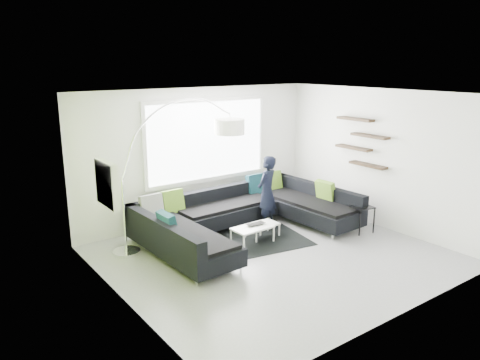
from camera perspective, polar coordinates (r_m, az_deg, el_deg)
name	(u,v)px	position (r m, az deg, el deg)	size (l,w,h in m)	color
ground	(275,256)	(8.32, 4.23, -9.20)	(5.50, 5.50, 0.00)	gray
room_shell	(270,152)	(7.96, 3.72, 3.38)	(5.54, 5.04, 2.82)	white
sectional_sofa	(250,218)	(9.03, 1.18, -4.64)	(4.12, 2.64, 0.87)	black
rug	(246,240)	(8.97, 0.72, -7.33)	(2.20, 1.60, 0.01)	black
coffee_table	(258,232)	(8.94, 2.16, -6.37)	(0.98, 0.57, 0.32)	white
arc_lamp	(122,181)	(8.21, -14.20, -0.06)	(2.50, 0.82, 2.67)	white
side_table	(361,219)	(9.64, 14.56, -4.61)	(0.39, 0.39, 0.53)	black
person	(267,192)	(9.49, 3.29, -1.45)	(0.64, 0.54, 1.48)	black
laptop	(257,225)	(8.80, 2.13, -5.49)	(0.38, 0.25, 0.03)	black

